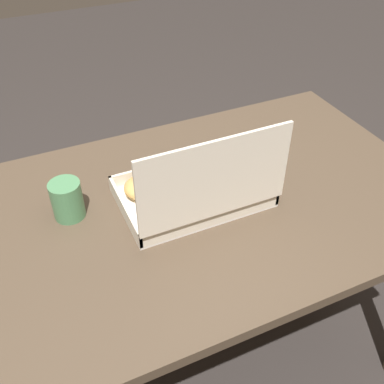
% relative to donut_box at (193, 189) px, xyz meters
% --- Properties ---
extents(ground_plane, '(8.00, 8.00, 0.00)m').
position_rel_donut_box_xyz_m(ground_plane, '(-0.02, 0.00, -0.76)').
color(ground_plane, '#2D2826').
extents(dining_table, '(1.27, 0.78, 0.71)m').
position_rel_donut_box_xyz_m(dining_table, '(-0.02, 0.00, -0.14)').
color(dining_table, '#4C3D2D').
rests_on(dining_table, ground_plane).
extents(donut_box, '(0.37, 0.25, 0.25)m').
position_rel_donut_box_xyz_m(donut_box, '(0.00, 0.00, 0.00)').
color(donut_box, silver).
rests_on(donut_box, dining_table).
extents(coffee_mug, '(0.08, 0.08, 0.10)m').
position_rel_donut_box_xyz_m(coffee_mug, '(0.30, -0.08, 0.01)').
color(coffee_mug, '#4C8456').
rests_on(coffee_mug, dining_table).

